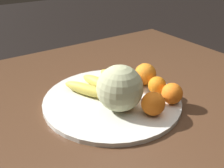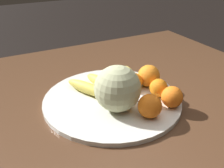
% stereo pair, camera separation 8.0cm
% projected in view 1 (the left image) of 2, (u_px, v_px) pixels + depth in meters
% --- Properties ---
extents(kitchen_table, '(1.48, 1.08, 0.76)m').
position_uv_depth(kitchen_table, '(91.00, 130.00, 0.85)').
color(kitchen_table, '#4C301E').
rests_on(kitchen_table, ground_plane).
extents(fruit_bowl, '(0.43, 0.43, 0.01)m').
position_uv_depth(fruit_bowl, '(112.00, 100.00, 0.83)').
color(fruit_bowl, silver).
rests_on(fruit_bowl, kitchen_table).
extents(melon, '(0.13, 0.13, 0.13)m').
position_uv_depth(melon, '(120.00, 88.00, 0.74)').
color(melon, '#B2B789').
rests_on(melon, fruit_bowl).
extents(banana_bunch, '(0.26, 0.17, 0.04)m').
position_uv_depth(banana_bunch, '(107.00, 82.00, 0.88)').
color(banana_bunch, '#473819').
rests_on(banana_bunch, fruit_bowl).
extents(orange_front_left, '(0.06, 0.06, 0.06)m').
position_uv_depth(orange_front_left, '(172.00, 93.00, 0.79)').
color(orange_front_left, orange).
rests_on(orange_front_left, fruit_bowl).
extents(orange_front_right, '(0.06, 0.06, 0.06)m').
position_uv_depth(orange_front_right, '(157.00, 85.00, 0.84)').
color(orange_front_right, orange).
rests_on(orange_front_right, fruit_bowl).
extents(orange_mid_center, '(0.06, 0.06, 0.06)m').
position_uv_depth(orange_mid_center, '(131.00, 80.00, 0.87)').
color(orange_mid_center, orange).
rests_on(orange_mid_center, fruit_bowl).
extents(orange_back_left, '(0.07, 0.07, 0.07)m').
position_uv_depth(orange_back_left, '(146.00, 75.00, 0.89)').
color(orange_back_left, orange).
rests_on(orange_back_left, fruit_bowl).
extents(orange_back_right, '(0.07, 0.07, 0.07)m').
position_uv_depth(orange_back_right, '(153.00, 104.00, 0.73)').
color(orange_back_right, orange).
rests_on(orange_back_right, fruit_bowl).
extents(produce_tag, '(0.10, 0.06, 0.00)m').
position_uv_depth(produce_tag, '(134.00, 97.00, 0.83)').
color(produce_tag, white).
rests_on(produce_tag, fruit_bowl).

